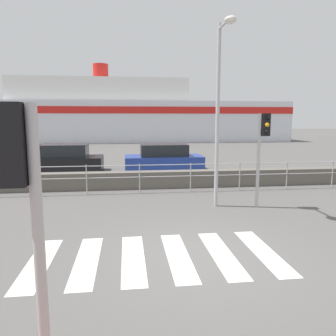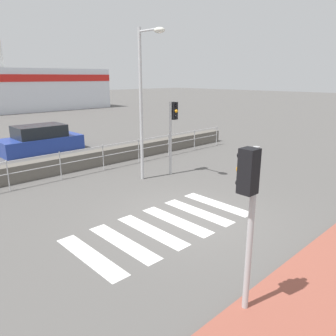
# 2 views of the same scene
# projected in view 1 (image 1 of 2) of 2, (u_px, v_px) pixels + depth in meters

# --- Properties ---
(ground_plane) EXTENTS (160.00, 160.00, 0.00)m
(ground_plane) POSITION_uv_depth(u_px,v_px,m) (199.00, 255.00, 6.66)
(ground_plane) COLOR #565451
(crosswalk) EXTENTS (4.95, 2.40, 0.01)m
(crosswalk) POSITION_uv_depth(u_px,v_px,m) (156.00, 257.00, 6.55)
(crosswalk) COLOR silver
(crosswalk) RESTS_ON ground_plane
(seawall) EXTENTS (19.26, 0.55, 0.67)m
(seawall) POSITION_uv_depth(u_px,v_px,m) (163.00, 179.00, 13.15)
(seawall) COLOR #605B54
(seawall) RESTS_ON ground_plane
(harbor_fence) EXTENTS (17.38, 0.04, 1.10)m
(harbor_fence) POSITION_uv_depth(u_px,v_px,m) (165.00, 173.00, 12.23)
(harbor_fence) COLOR #B2B2B5
(harbor_fence) RESTS_ON ground_plane
(traffic_light_near) EXTENTS (0.34, 0.32, 2.88)m
(traffic_light_near) POSITION_uv_depth(u_px,v_px,m) (23.00, 195.00, 2.75)
(traffic_light_near) COLOR #B2B2B5
(traffic_light_near) RESTS_ON ground_plane
(traffic_light_far) EXTENTS (0.34, 0.32, 2.91)m
(traffic_light_far) POSITION_uv_depth(u_px,v_px,m) (263.00, 139.00, 9.97)
(traffic_light_far) COLOR #B2B2B5
(traffic_light_far) RESTS_ON ground_plane
(streetlamp) EXTENTS (0.32, 1.31, 5.52)m
(streetlamp) POSITION_uv_depth(u_px,v_px,m) (220.00, 94.00, 9.63)
(streetlamp) COLOR #B2B2B5
(streetlamp) RESTS_ON ground_plane
(ferry_boat) EXTENTS (36.22, 7.97, 9.18)m
(ferry_boat) POSITION_uv_depth(u_px,v_px,m) (131.00, 116.00, 40.18)
(ferry_boat) COLOR silver
(ferry_boat) RESTS_ON ground_plane
(parked_car_black) EXTENTS (3.80, 1.90, 1.45)m
(parked_car_black) POSITION_uv_depth(u_px,v_px,m) (65.00, 160.00, 17.00)
(parked_car_black) COLOR black
(parked_car_black) RESTS_ON ground_plane
(parked_car_blue) EXTENTS (4.14, 1.89, 1.40)m
(parked_car_blue) POSITION_uv_depth(u_px,v_px,m) (164.00, 159.00, 17.64)
(parked_car_blue) COLOR #233D9E
(parked_car_blue) RESTS_ON ground_plane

